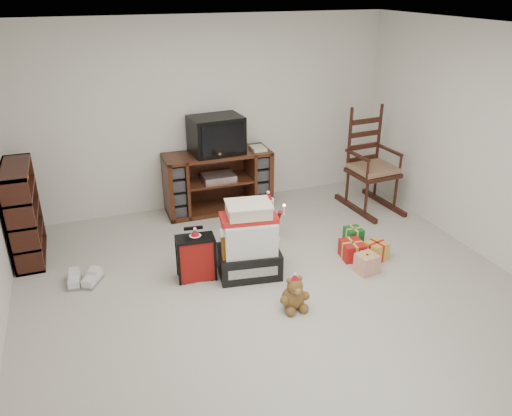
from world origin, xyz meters
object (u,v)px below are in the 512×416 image
Objects in this scene: santa_figurine at (268,223)px; crt_television at (216,135)px; rocking_chair at (370,173)px; gift_pile at (249,244)px; sneaker_pair at (84,280)px; teddy_bear at (294,295)px; mrs_claus_figurine at (197,258)px; gift_cluster at (361,249)px; red_suitcase at (196,258)px; tv_stand at (218,182)px; bookshelf at (24,215)px.

crt_television reaches higher than santa_figurine.
gift_pile is (-2.13, -1.09, -0.13)m from rocking_chair.
santa_figurine is (-1.68, -0.50, -0.24)m from rocking_chair.
teddy_bear is at bearing -15.82° from sneaker_pair.
mrs_claus_figurine is 0.72× the size of gift_cluster.
red_suitcase is at bearing 0.55° from sneaker_pair.
rocking_chair is 2.04× the size of crt_television.
gift_pile reaches higher than santa_figurine.
tv_stand is 1.15m from santa_figurine.
mrs_claus_figurine is at bearing -164.77° from rocking_chair.
gift_pile is 0.79m from teddy_bear.
gift_pile is 1.15× the size of crt_television.
rocking_chair is 2.49× the size of red_suitcase.
santa_figurine is at bearing -80.37° from crt_television.
teddy_bear reaches higher than sneaker_pair.
gift_pile is 1.75m from sneaker_pair.
gift_pile is 0.57m from red_suitcase.
bookshelf is 1.55× the size of crt_television.
gift_pile is 1.02× the size of gift_cluster.
teddy_bear is at bearing -101.01° from santa_figurine.
mrs_claus_figurine is 1.50× the size of sneaker_pair.
sneaker_pair is 0.48× the size of gift_cluster.
sneaker_pair is at bearing -174.85° from santa_figurine.
crt_television is (0.70, 1.56, 0.83)m from mrs_claus_figurine.
bookshelf is 2.01m from mrs_claus_figurine.
red_suitcase reaches higher than teddy_bear.
santa_figurine is 1.14× the size of mrs_claus_figurine.
tv_stand is 2.52× the size of mrs_claus_figurine.
rocking_chair is 3.77× the size of sneaker_pair.
bookshelf is 2.47m from crt_television.
rocking_chair reaches higher than gift_pile.
gift_pile is 2.14× the size of sneaker_pair.
teddy_bear reaches higher than gift_cluster.
sneaker_pair is (-1.84, -1.29, -0.36)m from tv_stand.
bookshelf is 0.76× the size of rocking_chair.
crt_television reaches higher than mrs_claus_figurine.
mrs_claus_figurine is 0.81× the size of crt_television.
santa_figurine is at bearing 139.07° from gift_cluster.
teddy_bear is 1.14m from mrs_claus_figurine.
rocking_chair reaches higher than sneaker_pair.
tv_stand is at bearing 11.50° from bookshelf.
gift_cluster is (1.82, -0.27, -0.10)m from mrs_claus_figurine.
bookshelf is 1.90× the size of red_suitcase.
rocking_chair is at bearing 25.86° from sneaker_pair.
mrs_claus_figurine is (0.01, 0.04, -0.03)m from red_suitcase.
bookshelf is at bearing 158.91° from gift_cluster.
tv_stand is 3.77× the size of sneaker_pair.
mrs_claus_figurine is (-0.53, 0.14, -0.14)m from gift_pile.
santa_figurine is (0.29, -1.10, -0.16)m from tv_stand.
red_suitcase is at bearing -118.81° from crt_television.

